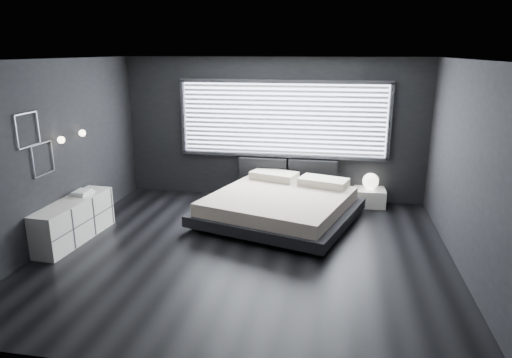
# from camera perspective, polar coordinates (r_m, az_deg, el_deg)

# --- Properties ---
(room) EXTENTS (6.04, 6.00, 2.80)m
(room) POSITION_cam_1_polar(r_m,az_deg,el_deg) (6.48, -1.33, 2.24)
(room) COLOR black
(room) RESTS_ON ground
(window) EXTENTS (4.14, 0.09, 1.52)m
(window) POSITION_cam_1_polar(r_m,az_deg,el_deg) (9.02, 3.35, 7.44)
(window) COLOR white
(window) RESTS_ON ground
(headboard) EXTENTS (1.96, 0.16, 0.52)m
(headboard) POSITION_cam_1_polar(r_m,az_deg,el_deg) (9.16, 3.97, 0.92)
(headboard) COLOR black
(headboard) RESTS_ON ground
(sconce_near) EXTENTS (0.18, 0.11, 0.11)m
(sconce_near) POSITION_cam_1_polar(r_m,az_deg,el_deg) (7.59, -23.20, 4.52)
(sconce_near) COLOR silver
(sconce_near) RESTS_ON ground
(sconce_far) EXTENTS (0.18, 0.11, 0.11)m
(sconce_far) POSITION_cam_1_polar(r_m,az_deg,el_deg) (8.08, -20.91, 5.38)
(sconce_far) COLOR silver
(sconce_far) RESTS_ON ground
(wall_art_upper) EXTENTS (0.01, 0.48, 0.48)m
(wall_art_upper) POSITION_cam_1_polar(r_m,az_deg,el_deg) (7.11, -26.64, 5.50)
(wall_art_upper) COLOR #47474C
(wall_art_upper) RESTS_ON ground
(wall_art_lower) EXTENTS (0.01, 0.48, 0.48)m
(wall_art_lower) POSITION_cam_1_polar(r_m,az_deg,el_deg) (7.40, -25.07, 2.30)
(wall_art_lower) COLOR #47474C
(wall_art_lower) RESTS_ON ground
(bed) EXTENTS (3.05, 2.97, 0.64)m
(bed) POSITION_cam_1_polar(r_m,az_deg,el_deg) (8.05, 3.03, -3.24)
(bed) COLOR black
(bed) RESTS_ON ground
(nightstand) EXTENTS (0.59, 0.50, 0.34)m
(nightstand) POSITION_cam_1_polar(r_m,az_deg,el_deg) (9.12, 14.01, -2.23)
(nightstand) COLOR white
(nightstand) RESTS_ON ground
(orb_lamp) EXTENTS (0.31, 0.31, 0.31)m
(orb_lamp) POSITION_cam_1_polar(r_m,az_deg,el_deg) (9.05, 14.13, -0.25)
(orb_lamp) COLOR white
(orb_lamp) RESTS_ON nightstand
(dresser) EXTENTS (0.56, 1.66, 0.66)m
(dresser) POSITION_cam_1_polar(r_m,az_deg,el_deg) (7.78, -21.88, -4.83)
(dresser) COLOR white
(dresser) RESTS_ON ground
(book_stack) EXTENTS (0.28, 0.36, 0.07)m
(book_stack) POSITION_cam_1_polar(r_m,az_deg,el_deg) (7.93, -20.91, -1.60)
(book_stack) COLOR silver
(book_stack) RESTS_ON dresser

